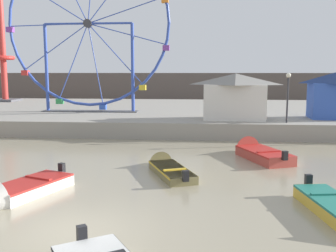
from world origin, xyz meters
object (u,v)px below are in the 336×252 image
object	(u,v)px
promenade_lamp_near	(288,90)
carnival_booth_white_ticket	(235,96)
motorboat_faded_red	(256,152)
drop_tower_red_tower	(3,54)
motorboat_olive_wood	(166,167)
motorboat_white_red_stripe	(14,192)
carnival_booth_blue_tent	(334,95)
ferris_wheel_blue_frame	(88,26)

from	to	relation	value
promenade_lamp_near	carnival_booth_white_ticket	bearing A→B (deg)	154.70
motorboat_faded_red	drop_tower_red_tower	size ratio (longest dim) A/B	0.35
motorboat_olive_wood	carnival_booth_white_ticket	distance (m)	11.87
motorboat_white_red_stripe	promenade_lamp_near	world-z (taller)	promenade_lamp_near
motorboat_olive_wood	carnival_booth_blue_tent	xyz separation A→B (m)	(11.29, 12.09, 2.71)
carnival_booth_blue_tent	drop_tower_red_tower	bearing A→B (deg)	159.87
ferris_wheel_blue_frame	carnival_booth_blue_tent	bearing A→B (deg)	-9.66
drop_tower_red_tower	promenade_lamp_near	distance (m)	33.59
motorboat_olive_wood	ferris_wheel_blue_frame	world-z (taller)	ferris_wheel_blue_frame
drop_tower_red_tower	carnival_booth_white_ticket	distance (m)	29.97
motorboat_white_red_stripe	ferris_wheel_blue_frame	size ratio (longest dim) A/B	0.30
drop_tower_red_tower	carnival_booth_white_ticket	bearing A→B (deg)	-31.12
motorboat_faded_red	motorboat_olive_wood	bearing A→B (deg)	105.24
motorboat_faded_red	carnival_booth_blue_tent	bearing A→B (deg)	-60.01
ferris_wheel_blue_frame	carnival_booth_blue_tent	xyz separation A→B (m)	(19.38, -3.30, -5.50)
motorboat_white_red_stripe	ferris_wheel_blue_frame	world-z (taller)	ferris_wheel_blue_frame
carnival_booth_blue_tent	carnival_booth_white_ticket	world-z (taller)	carnival_booth_blue_tent
motorboat_white_red_stripe	carnival_booth_blue_tent	size ratio (longest dim) A/B	1.12
carnival_booth_blue_tent	promenade_lamp_near	size ratio (longest dim) A/B	1.15
motorboat_olive_wood	carnival_booth_blue_tent	distance (m)	16.76
motorboat_olive_wood	carnival_booth_white_ticket	size ratio (longest dim) A/B	0.89
motorboat_olive_wood	promenade_lamp_near	world-z (taller)	promenade_lamp_near
drop_tower_red_tower	motorboat_white_red_stripe	bearing A→B (deg)	-61.97
carnival_booth_blue_tent	promenade_lamp_near	xyz separation A→B (m)	(-3.94, -2.82, 0.48)
motorboat_white_red_stripe	carnival_booth_blue_tent	xyz separation A→B (m)	(16.40, 16.59, 2.65)
motorboat_white_red_stripe	promenade_lamp_near	distance (m)	18.83
motorboat_white_red_stripe	motorboat_faded_red	distance (m)	12.55
motorboat_white_red_stripe	carnival_booth_white_ticket	size ratio (longest dim) A/B	0.87
motorboat_faded_red	ferris_wheel_blue_frame	distance (m)	19.18
motorboat_olive_wood	drop_tower_red_tower	distance (m)	34.49
motorboat_white_red_stripe	carnival_booth_blue_tent	world-z (taller)	carnival_booth_blue_tent
ferris_wheel_blue_frame	promenade_lamp_near	size ratio (longest dim) A/B	4.30
motorboat_faded_red	carnival_booth_white_ticket	xyz separation A→B (m)	(-0.58, 7.38, 2.58)
motorboat_olive_wood	drop_tower_red_tower	xyz separation A→B (m)	(-21.47, 26.23, 6.38)
motorboat_white_red_stripe	ferris_wheel_blue_frame	distance (m)	21.70
motorboat_olive_wood	ferris_wheel_blue_frame	distance (m)	19.22
motorboat_white_red_stripe	promenade_lamp_near	bearing A→B (deg)	159.34
motorboat_white_red_stripe	drop_tower_red_tower	distance (m)	35.38
motorboat_olive_wood	drop_tower_red_tower	size ratio (longest dim) A/B	0.33
drop_tower_red_tower	promenade_lamp_near	bearing A→B (deg)	-30.48
ferris_wheel_blue_frame	carnival_booth_white_ticket	world-z (taller)	ferris_wheel_blue_frame
ferris_wheel_blue_frame	promenade_lamp_near	world-z (taller)	ferris_wheel_blue_frame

